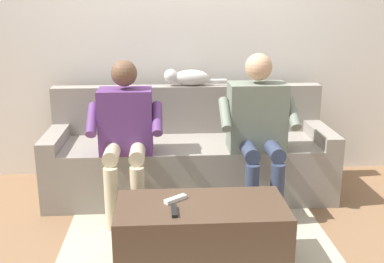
{
  "coord_description": "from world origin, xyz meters",
  "views": [
    {
      "loc": [
        0.22,
        3.51,
        1.55
      ],
      "look_at": [
        0.0,
        0.18,
        0.61
      ],
      "focal_mm": 43.36,
      "sensor_mm": 36.0,
      "label": 1
    }
  ],
  "objects_px": {
    "person_right_seated": "(125,128)",
    "remote_white": "(176,199)",
    "cat_on_backrest": "(187,77)",
    "remote_black": "(174,211)",
    "person_left_seated": "(258,123)",
    "couch": "(190,158)",
    "coffee_table": "(201,236)"
  },
  "relations": [
    {
      "from": "couch",
      "to": "person_left_seated",
      "type": "relative_size",
      "value": 1.93
    },
    {
      "from": "couch",
      "to": "coffee_table",
      "type": "bearing_deg",
      "value": 90.0
    },
    {
      "from": "coffee_table",
      "to": "person_right_seated",
      "type": "bearing_deg",
      "value": -58.93
    },
    {
      "from": "couch",
      "to": "cat_on_backrest",
      "type": "bearing_deg",
      "value": -89.23
    },
    {
      "from": "coffee_table",
      "to": "remote_black",
      "type": "xyz_separation_m",
      "value": [
        0.16,
        0.1,
        0.21
      ]
    },
    {
      "from": "couch",
      "to": "person_left_seated",
      "type": "bearing_deg",
      "value": 145.54
    },
    {
      "from": "remote_white",
      "to": "remote_black",
      "type": "relative_size",
      "value": 1.06
    },
    {
      "from": "coffee_table",
      "to": "remote_white",
      "type": "distance_m",
      "value": 0.27
    },
    {
      "from": "coffee_table",
      "to": "person_right_seated",
      "type": "height_order",
      "value": "person_right_seated"
    },
    {
      "from": "coffee_table",
      "to": "remote_black",
      "type": "relative_size",
      "value": 7.07
    },
    {
      "from": "couch",
      "to": "remote_white",
      "type": "height_order",
      "value": "couch"
    },
    {
      "from": "coffee_table",
      "to": "couch",
      "type": "bearing_deg",
      "value": -90.0
    },
    {
      "from": "couch",
      "to": "person_left_seated",
      "type": "height_order",
      "value": "person_left_seated"
    },
    {
      "from": "couch",
      "to": "remote_white",
      "type": "relative_size",
      "value": 15.23
    },
    {
      "from": "cat_on_backrest",
      "to": "remote_black",
      "type": "height_order",
      "value": "cat_on_backrest"
    },
    {
      "from": "cat_on_backrest",
      "to": "remote_black",
      "type": "distance_m",
      "value": 1.6
    },
    {
      "from": "person_left_seated",
      "to": "person_right_seated",
      "type": "xyz_separation_m",
      "value": [
        0.98,
        0.01,
        -0.02
      ]
    },
    {
      "from": "person_right_seated",
      "to": "remote_white",
      "type": "height_order",
      "value": "person_right_seated"
    },
    {
      "from": "person_right_seated",
      "to": "remote_black",
      "type": "xyz_separation_m",
      "value": [
        -0.33,
        0.91,
        -0.23
      ]
    },
    {
      "from": "person_left_seated",
      "to": "remote_white",
      "type": "bearing_deg",
      "value": 49.99
    },
    {
      "from": "remote_white",
      "to": "couch",
      "type": "bearing_deg",
      "value": 44.23
    },
    {
      "from": "couch",
      "to": "person_right_seated",
      "type": "relative_size",
      "value": 1.99
    },
    {
      "from": "cat_on_backrest",
      "to": "remote_white",
      "type": "bearing_deg",
      "value": 83.81
    },
    {
      "from": "person_right_seated",
      "to": "remote_white",
      "type": "bearing_deg",
      "value": 114.23
    },
    {
      "from": "person_right_seated",
      "to": "remote_white",
      "type": "distance_m",
      "value": 0.86
    },
    {
      "from": "remote_black",
      "to": "person_left_seated",
      "type": "bearing_deg",
      "value": -36.59
    },
    {
      "from": "couch",
      "to": "remote_black",
      "type": "xyz_separation_m",
      "value": [
        0.16,
        1.25,
        0.12
      ]
    },
    {
      "from": "coffee_table",
      "to": "person_left_seated",
      "type": "distance_m",
      "value": 1.06
    },
    {
      "from": "person_right_seated",
      "to": "remote_black",
      "type": "bearing_deg",
      "value": 109.82
    },
    {
      "from": "person_left_seated",
      "to": "remote_black",
      "type": "bearing_deg",
      "value": 54.67
    },
    {
      "from": "person_right_seated",
      "to": "remote_white",
      "type": "relative_size",
      "value": 7.64
    },
    {
      "from": "cat_on_backrest",
      "to": "person_left_seated",
      "type": "bearing_deg",
      "value": 129.99
    }
  ]
}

